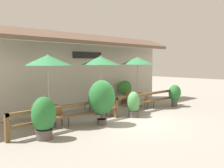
# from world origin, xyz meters

# --- Properties ---
(ground_plane) EXTENTS (60.00, 60.00, 0.00)m
(ground_plane) POSITION_xyz_m (0.00, 0.00, 0.00)
(ground_plane) COLOR gray
(building_facade) EXTENTS (14.28, 1.49, 4.23)m
(building_facade) POSITION_xyz_m (0.00, 4.10, 2.16)
(building_facade) COLOR #BCB7A8
(building_facade) RESTS_ON ground
(patio_railing) EXTENTS (10.40, 0.14, 0.95)m
(patio_railing) POSITION_xyz_m (0.00, 1.05, 0.70)
(patio_railing) COLOR brown
(patio_railing) RESTS_ON ground
(patio_umbrella_near) EXTENTS (1.96, 1.96, 2.94)m
(patio_umbrella_near) POSITION_xyz_m (-2.89, 2.19, 2.68)
(patio_umbrella_near) COLOR #B7B2A8
(patio_umbrella_near) RESTS_ON ground
(dining_table_near) EXTENTS (1.05, 1.05, 0.76)m
(dining_table_near) POSITION_xyz_m (-2.89, 2.19, 0.61)
(dining_table_near) COLOR #4C3826
(dining_table_near) RESTS_ON ground
(chair_near_streetside) EXTENTS (0.47, 0.47, 0.87)m
(chair_near_streetside) POSITION_xyz_m (-2.83, 1.43, 0.49)
(chair_near_streetside) COLOR olive
(chair_near_streetside) RESTS_ON ground
(chair_near_wallside) EXTENTS (0.44, 0.44, 0.87)m
(chair_near_wallside) POSITION_xyz_m (-2.84, 2.95, 0.49)
(chair_near_wallside) COLOR olive
(chair_near_wallside) RESTS_ON ground
(patio_umbrella_middle) EXTENTS (1.96, 1.96, 2.94)m
(patio_umbrella_middle) POSITION_xyz_m (0.15, 2.29, 2.68)
(patio_umbrella_middle) COLOR #B7B2A8
(patio_umbrella_middle) RESTS_ON ground
(dining_table_middle) EXTENTS (1.05, 1.05, 0.76)m
(dining_table_middle) POSITION_xyz_m (0.15, 2.29, 0.61)
(dining_table_middle) COLOR #4C3826
(dining_table_middle) RESTS_ON ground
(chair_middle_streetside) EXTENTS (0.48, 0.48, 0.87)m
(chair_middle_streetside) POSITION_xyz_m (0.08, 1.47, 0.49)
(chair_middle_streetside) COLOR olive
(chair_middle_streetside) RESTS_ON ground
(chair_middle_wallside) EXTENTS (0.42, 0.42, 0.87)m
(chair_middle_wallside) POSITION_xyz_m (0.19, 3.10, 0.49)
(chair_middle_wallside) COLOR olive
(chair_middle_wallside) RESTS_ON ground
(patio_umbrella_far) EXTENTS (1.96, 1.96, 2.94)m
(patio_umbrella_far) POSITION_xyz_m (3.04, 2.23, 2.68)
(patio_umbrella_far) COLOR #B7B2A8
(patio_umbrella_far) RESTS_ON ground
(dining_table_far) EXTENTS (1.05, 1.05, 0.76)m
(dining_table_far) POSITION_xyz_m (3.04, 2.23, 0.61)
(dining_table_far) COLOR #4C3826
(dining_table_far) RESTS_ON ground
(chair_far_streetside) EXTENTS (0.50, 0.50, 0.87)m
(chair_far_streetside) POSITION_xyz_m (3.07, 1.46, 0.49)
(chair_far_streetside) COLOR olive
(chair_far_streetside) RESTS_ON ground
(chair_far_wallside) EXTENTS (0.47, 0.47, 0.87)m
(chair_far_wallside) POSITION_xyz_m (3.01, 3.00, 0.49)
(chair_far_wallside) COLOR olive
(chair_far_wallside) RESTS_ON ground
(potted_plant_small_flowering) EXTENTS (0.66, 0.59, 1.22)m
(potted_plant_small_flowering) POSITION_xyz_m (0.67, 0.55, 0.62)
(potted_plant_small_flowering) COLOR #564C47
(potted_plant_small_flowering) RESTS_ON ground
(potted_plant_entrance_palm) EXTENTS (0.77, 0.69, 1.28)m
(potted_plant_entrance_palm) POSITION_xyz_m (4.57, 0.65, 0.75)
(potted_plant_entrance_palm) COLOR #564C47
(potted_plant_entrance_palm) RESTS_ON ground
(potted_plant_corner_fern) EXTENTS (0.84, 0.76, 1.45)m
(potted_plant_corner_fern) POSITION_xyz_m (-4.11, 0.49, 0.77)
(potted_plant_corner_fern) COLOR #564C47
(potted_plant_corner_fern) RESTS_ON ground
(potted_plant_broad_leaf) EXTENTS (1.17, 1.05, 1.87)m
(potted_plant_broad_leaf) POSITION_xyz_m (-1.40, 0.54, 1.13)
(potted_plant_broad_leaf) COLOR #564C47
(potted_plant_broad_leaf) RESTS_ON ground
(potted_plant_tall_tropical) EXTENTS (0.90, 0.81, 1.45)m
(potted_plant_tall_tropical) POSITION_xyz_m (3.43, 3.55, 0.88)
(potted_plant_tall_tropical) COLOR brown
(potted_plant_tall_tropical) RESTS_ON ground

